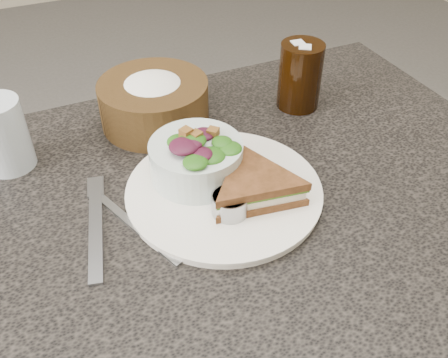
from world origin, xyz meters
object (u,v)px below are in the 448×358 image
object	(u,v)px
salad_bowl	(196,154)
bread_basket	(154,96)
dining_table	(221,339)
cola_glass	(300,73)
dinner_plate	(224,191)
sandwich	(255,186)
water_glass	(3,135)
dressing_ramekin	(230,204)

from	to	relation	value
salad_bowl	bread_basket	world-z (taller)	bread_basket
dining_table	cola_glass	world-z (taller)	cola_glass
dining_table	cola_glass	distance (m)	0.53
dining_table	dinner_plate	xyz separation A→B (m)	(0.01, 0.00, 0.38)
salad_bowl	sandwich	bearing A→B (deg)	-54.54
dinner_plate	salad_bowl	world-z (taller)	salad_bowl
dining_table	salad_bowl	size ratio (longest dim) A/B	7.28
sandwich	water_glass	distance (m)	0.39
dressing_ramekin	cola_glass	xyz separation A→B (m)	(0.24, 0.22, 0.04)
dining_table	cola_glass	bearing A→B (deg)	36.98
sandwich	cola_glass	world-z (taller)	cola_glass
dinner_plate	sandwich	distance (m)	0.05
dining_table	salad_bowl	world-z (taller)	salad_bowl
dressing_ramekin	bread_basket	distance (m)	0.28
dinner_plate	salad_bowl	xyz separation A→B (m)	(-0.02, 0.04, 0.05)
dining_table	sandwich	world-z (taller)	sandwich
salad_bowl	water_glass	xyz separation A→B (m)	(-0.25, 0.16, 0.00)
sandwich	salad_bowl	world-z (taller)	salad_bowl
bread_basket	sandwich	bearing A→B (deg)	-76.52
bread_basket	dinner_plate	bearing A→B (deg)	-82.26
dining_table	salad_bowl	distance (m)	0.43
salad_bowl	bread_basket	xyz separation A→B (m)	(-0.01, 0.18, 0.00)
dinner_plate	water_glass	size ratio (longest dim) A/B	2.49
salad_bowl	cola_glass	distance (m)	0.28
dining_table	cola_glass	size ratio (longest dim) A/B	7.60
dinner_plate	bread_basket	size ratio (longest dim) A/B	1.51
sandwich	bread_basket	xyz separation A→B (m)	(-0.06, 0.26, 0.02)
dressing_ramekin	water_glass	world-z (taller)	water_glass
water_glass	cola_glass	bearing A→B (deg)	-3.46
dining_table	sandwich	xyz separation A→B (m)	(0.04, -0.03, 0.41)
dinner_plate	bread_basket	xyz separation A→B (m)	(-0.03, 0.22, 0.05)
dining_table	salad_bowl	bearing A→B (deg)	110.04
dinner_plate	salad_bowl	bearing A→B (deg)	119.22
dining_table	dinner_plate	bearing A→B (deg)	25.67
salad_bowl	dressing_ramekin	size ratio (longest dim) A/B	2.68
dinner_plate	sandwich	bearing A→B (deg)	-47.85
salad_bowl	cola_glass	world-z (taller)	cola_glass
salad_bowl	cola_glass	bearing A→B (deg)	27.05
water_glass	bread_basket	bearing A→B (deg)	5.13
sandwich	bread_basket	world-z (taller)	bread_basket
dinner_plate	dressing_ramekin	size ratio (longest dim) A/B	5.53
sandwich	water_glass	bearing A→B (deg)	150.71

